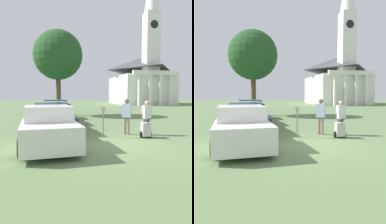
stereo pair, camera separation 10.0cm
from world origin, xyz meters
The scene contains 11 objects.
ground_plane centered at (0.00, 0.00, 0.00)m, with size 120.00×120.00×0.00m, color #607A4C.
parked_car_white centered at (-2.74, 0.14, 0.70)m, with size 2.38×4.82×1.52m.
parked_car_navy centered at (-2.74, 3.07, 0.69)m, with size 2.38×5.36×1.49m.
parked_car_sage centered at (-2.74, 6.31, 0.69)m, with size 2.40×5.05×1.45m.
parked_car_teal centered at (-2.74, 9.57, 0.69)m, with size 2.43×5.12×1.51m.
parking_meter centered at (-0.38, 1.37, 0.97)m, with size 0.18×0.09×1.40m.
person_worker centered at (0.87, 1.90, 0.99)m, with size 0.47×0.39×1.73m.
person_supervisor centered at (1.77, 1.60, 0.93)m, with size 0.47×0.33×1.65m.
equipment_cart centered at (1.49, 1.01, 0.39)m, with size 0.49×1.00×1.00m.
church centered at (13.32, 32.92, 5.40)m, with size 9.43×14.73×24.33m.
shade_tree centered at (-2.43, 11.88, 5.38)m, with size 4.40×4.40×7.61m.
Camera 1 is at (-2.27, -8.16, 1.96)m, focal length 35.00 mm.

